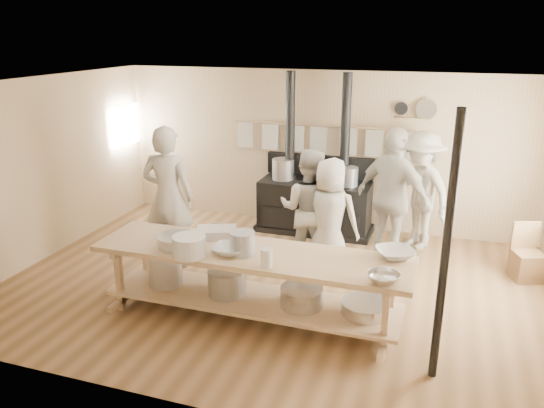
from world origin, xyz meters
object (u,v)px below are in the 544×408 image
at_px(stove, 315,201).
at_px(roasting_pan, 216,232).
at_px(cook_by_window, 420,191).
at_px(cook_right, 393,198).
at_px(cook_left, 308,209).
at_px(cook_center, 329,218).
at_px(chair, 527,263).
at_px(cook_far_left, 168,198).
at_px(prep_table, 250,278).

relative_size(stove, roasting_pan, 5.59).
bearing_deg(cook_by_window, cook_right, -69.15).
bearing_deg(cook_right, cook_left, 49.76).
relative_size(cook_center, chair, 2.12).
xyz_separation_m(cook_far_left, cook_right, (2.94, 1.02, -0.02)).
height_order(cook_left, cook_right, cook_right).
relative_size(cook_left, chair, 2.20).
relative_size(cook_by_window, chair, 2.34).
relative_size(prep_table, cook_right, 1.82).
xyz_separation_m(cook_right, cook_by_window, (0.32, 0.78, -0.09)).
relative_size(stove, cook_by_window, 1.44).
height_order(chair, roasting_pan, roasting_pan).
bearing_deg(stove, cook_right, -35.18).
bearing_deg(prep_table, cook_center, 67.97).
height_order(prep_table, cook_right, cook_right).
distance_m(prep_table, cook_right, 2.51).
distance_m(stove, cook_right, 1.71).
relative_size(cook_far_left, cook_by_window, 1.11).
distance_m(cook_center, cook_by_window, 1.77).
distance_m(cook_left, chair, 3.02).
height_order(stove, cook_by_window, stove).
xyz_separation_m(cook_right, roasting_pan, (-1.88, -1.79, -0.08)).
distance_m(prep_table, chair, 3.82).
bearing_deg(prep_table, cook_by_window, 59.68).
height_order(stove, cook_left, stove).
bearing_deg(stove, cook_far_left, -129.22).
relative_size(stove, cook_right, 1.32).
xyz_separation_m(cook_far_left, roasting_pan, (1.06, -0.77, -0.10)).
bearing_deg(cook_far_left, roasting_pan, 138.54).
height_order(prep_table, cook_center, cook_center).
relative_size(cook_right, roasting_pan, 4.24).
bearing_deg(cook_by_window, prep_table, -76.96).
height_order(prep_table, roasting_pan, roasting_pan).
bearing_deg(cook_left, chair, -170.75).
xyz_separation_m(stove, chair, (3.15, -0.88, -0.29)).
distance_m(prep_table, cook_left, 1.69).
relative_size(stove, prep_table, 0.72).
height_order(cook_right, roasting_pan, cook_right).
bearing_deg(chair, cook_by_window, 135.28).
height_order(cook_left, cook_center, cook_left).
height_order(cook_right, cook_by_window, cook_right).
bearing_deg(cook_by_window, cook_far_left, -107.85).
bearing_deg(cook_by_window, cook_center, -84.31).
relative_size(stove, cook_far_left, 1.30).
xyz_separation_m(cook_left, roasting_pan, (-0.78, -1.36, 0.06)).
bearing_deg(cook_far_left, cook_left, -167.90).
relative_size(cook_left, roasting_pan, 3.63).
relative_size(stove, chair, 3.38).
relative_size(cook_right, chair, 2.57).
bearing_deg(cook_center, cook_right, -137.96).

